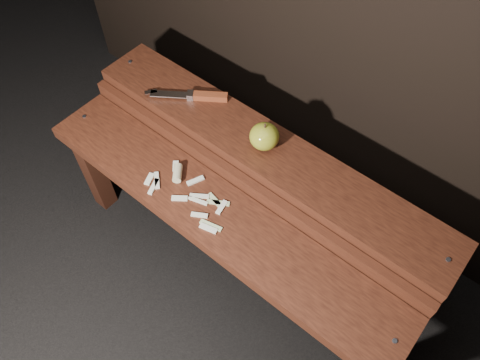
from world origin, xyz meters
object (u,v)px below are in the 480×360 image
Objects in this scene: apple at (264,136)px; knife at (200,96)px; bench_front_tier at (213,226)px; bench_rear_tier at (262,165)px.

apple reaches higher than knife.
apple is at bearing 90.67° from bench_front_tier.
apple is at bearing 121.87° from bench_rear_tier.
apple is 0.40× the size of knife.
apple is (-0.00, 0.00, 0.12)m from bench_rear_tier.
bench_rear_tier is 13.57× the size of apple.
apple reaches higher than bench_front_tier.
knife reaches higher than bench_front_tier.
bench_rear_tier reaches higher than bench_front_tier.
bench_rear_tier is at bearing -58.13° from apple.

